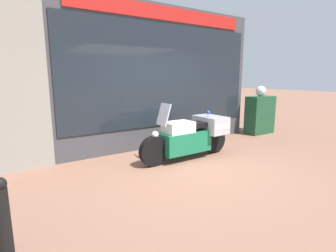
% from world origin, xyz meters
% --- Properties ---
extents(ground_plane, '(60.00, 60.00, 0.00)m').
position_xyz_m(ground_plane, '(0.00, 0.00, 0.00)').
color(ground_plane, '#8E604C').
extents(shop_building, '(6.59, 0.55, 3.48)m').
position_xyz_m(shop_building, '(-0.47, 2.00, 1.75)').
color(shop_building, '#424247').
rests_on(shop_building, ground).
extents(window_display, '(5.08, 0.30, 2.04)m').
position_xyz_m(window_display, '(0.46, 2.03, 0.48)').
color(window_display, slate).
rests_on(window_display, ground).
extents(paramedic_motorcycle, '(2.27, 0.77, 1.25)m').
position_xyz_m(paramedic_motorcycle, '(0.41, 0.63, 0.52)').
color(paramedic_motorcycle, black).
rests_on(paramedic_motorcycle, ground).
extents(utility_cabinet, '(0.94, 0.45, 1.17)m').
position_xyz_m(utility_cabinet, '(3.76, 1.41, 0.58)').
color(utility_cabinet, '#1E4C2D').
rests_on(utility_cabinet, ground).
extents(white_helmet, '(0.32, 0.32, 0.32)m').
position_xyz_m(white_helmet, '(3.83, 1.48, 1.33)').
color(white_helmet, white).
rests_on(white_helmet, utility_cabinet).
extents(street_bollard, '(0.14, 0.14, 0.82)m').
position_xyz_m(street_bollard, '(-3.19, -0.84, 0.42)').
color(street_bollard, black).
rests_on(street_bollard, ground).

